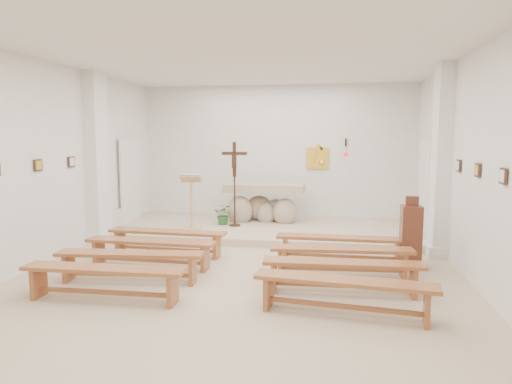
% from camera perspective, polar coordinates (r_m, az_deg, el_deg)
% --- Properties ---
extents(ground, '(7.00, 10.00, 0.00)m').
position_cam_1_polar(ground, '(7.24, -2.21, -10.73)').
color(ground, '#CDB394').
rests_on(ground, ground).
extents(wall_left, '(0.02, 10.00, 3.50)m').
position_cam_1_polar(wall_left, '(8.35, -26.49, 3.15)').
color(wall_left, white).
rests_on(wall_left, ground).
extents(wall_right, '(0.02, 10.00, 3.50)m').
position_cam_1_polar(wall_right, '(7.09, 26.58, 2.59)').
color(wall_right, white).
rests_on(wall_right, ground).
extents(wall_back, '(7.00, 0.02, 3.50)m').
position_cam_1_polar(wall_back, '(11.84, 2.60, 4.79)').
color(wall_back, white).
rests_on(wall_back, ground).
extents(ceiling, '(7.00, 10.00, 0.02)m').
position_cam_1_polar(ceiling, '(7.02, -2.35, 17.55)').
color(ceiling, silver).
rests_on(ceiling, wall_back).
extents(sanctuary_platform, '(6.98, 3.00, 0.15)m').
position_cam_1_polar(sanctuary_platform, '(10.57, 1.60, -4.63)').
color(sanctuary_platform, beige).
rests_on(sanctuary_platform, ground).
extents(pilaster_left, '(0.26, 0.55, 3.50)m').
position_cam_1_polar(pilaster_left, '(9.98, -19.21, 4.00)').
color(pilaster_left, white).
rests_on(pilaster_left, ground).
extents(pilaster_right, '(0.26, 0.55, 3.50)m').
position_cam_1_polar(pilaster_right, '(8.99, 22.10, 3.59)').
color(pilaster_right, white).
rests_on(pilaster_right, ground).
extents(gold_wall_relief, '(0.55, 0.04, 0.55)m').
position_cam_1_polar(gold_wall_relief, '(11.74, 7.70, 4.23)').
color(gold_wall_relief, yellow).
rests_on(gold_wall_relief, wall_back).
extents(sanctuary_lamp, '(0.11, 0.36, 0.44)m').
position_cam_1_polar(sanctuary_lamp, '(11.48, 11.18, 4.90)').
color(sanctuary_lamp, black).
rests_on(sanctuary_lamp, wall_back).
extents(station_frame_left_mid, '(0.03, 0.20, 0.20)m').
position_cam_1_polar(station_frame_left_mid, '(8.50, -25.59, 3.05)').
color(station_frame_left_mid, '#3D271A').
rests_on(station_frame_left_mid, wall_left).
extents(station_frame_left_rear, '(0.03, 0.20, 0.20)m').
position_cam_1_polar(station_frame_left_rear, '(9.34, -22.08, 3.51)').
color(station_frame_left_rear, '#3D271A').
rests_on(station_frame_left_rear, wall_left).
extents(station_frame_right_front, '(0.03, 0.20, 0.20)m').
position_cam_1_polar(station_frame_right_front, '(6.33, 28.51, 1.76)').
color(station_frame_right_front, '#3D271A').
rests_on(station_frame_right_front, wall_right).
extents(station_frame_right_mid, '(0.03, 0.20, 0.20)m').
position_cam_1_polar(station_frame_right_mid, '(7.28, 25.95, 2.48)').
color(station_frame_right_mid, '#3D271A').
rests_on(station_frame_right_mid, wall_right).
extents(station_frame_right_rear, '(0.03, 0.20, 0.20)m').
position_cam_1_polar(station_frame_right_rear, '(8.24, 23.98, 3.03)').
color(station_frame_right_rear, '#3D271A').
rests_on(station_frame_right_rear, wall_right).
extents(radiator_left, '(0.10, 0.85, 0.52)m').
position_cam_1_polar(radiator_left, '(10.79, -17.40, -3.65)').
color(radiator_left, silver).
rests_on(radiator_left, ground).
extents(radiator_right, '(0.10, 0.85, 0.52)m').
position_cam_1_polar(radiator_right, '(9.87, 21.16, -4.79)').
color(radiator_right, silver).
rests_on(radiator_right, ground).
extents(altar, '(1.93, 0.89, 0.99)m').
position_cam_1_polar(altar, '(11.07, 0.93, -1.69)').
color(altar, '#B7A68C').
rests_on(altar, sanctuary_platform).
extents(lectern, '(0.50, 0.44, 1.24)m').
position_cam_1_polar(lectern, '(10.11, -8.10, -1.27)').
color(lectern, tan).
rests_on(lectern, sanctuary_platform).
extents(crucifix_stand, '(0.58, 0.25, 1.92)m').
position_cam_1_polar(crucifix_stand, '(10.38, -2.71, 1.78)').
color(crucifix_stand, '#3D2213').
rests_on(crucifix_stand, sanctuary_platform).
extents(potted_plant, '(0.43, 0.37, 0.47)m').
position_cam_1_polar(potted_plant, '(10.70, -4.06, -2.80)').
color(potted_plant, '#285E25').
rests_on(potted_plant, sanctuary_platform).
extents(donation_pedestal, '(0.33, 0.33, 1.22)m').
position_cam_1_polar(donation_pedestal, '(8.11, 18.77, -5.26)').
color(donation_pedestal, brown).
rests_on(donation_pedestal, ground).
extents(bench_left_front, '(2.24, 0.47, 0.47)m').
position_cam_1_polar(bench_left_front, '(8.65, -11.03, -5.50)').
color(bench_left_front, '#A0552E').
rests_on(bench_left_front, ground).
extents(bench_right_front, '(2.22, 0.39, 0.47)m').
position_cam_1_polar(bench_right_front, '(8.12, 10.50, -6.30)').
color(bench_right_front, '#A0552E').
rests_on(bench_right_front, ground).
extents(bench_left_second, '(2.23, 0.44, 0.47)m').
position_cam_1_polar(bench_left_second, '(7.92, -13.06, -6.71)').
color(bench_left_second, '#A0552E').
rests_on(bench_left_second, ground).
extents(bench_right_second, '(2.24, 0.50, 0.47)m').
position_cam_1_polar(bench_right_second, '(7.34, 10.62, -7.73)').
color(bench_right_second, '#A0552E').
rests_on(bench_right_second, ground).
extents(bench_left_third, '(2.24, 0.56, 0.47)m').
position_cam_1_polar(bench_left_third, '(7.21, -15.51, -8.15)').
color(bench_left_third, '#A0552E').
rests_on(bench_left_third, ground).
extents(bench_right_third, '(2.23, 0.44, 0.47)m').
position_cam_1_polar(bench_right_third, '(6.57, 10.76, -9.50)').
color(bench_right_third, '#A0552E').
rests_on(bench_right_third, ground).
extents(bench_left_fourth, '(2.22, 0.38, 0.47)m').
position_cam_1_polar(bench_left_fourth, '(6.52, -18.50, -9.88)').
color(bench_left_fourth, '#A0552E').
rests_on(bench_left_fourth, ground).
extents(bench_right_fourth, '(2.25, 0.62, 0.47)m').
position_cam_1_polar(bench_right_fourth, '(5.81, 10.95, -11.74)').
color(bench_right_fourth, '#A0552E').
rests_on(bench_right_fourth, ground).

